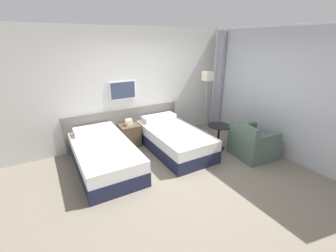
# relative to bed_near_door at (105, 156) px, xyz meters

# --- Properties ---
(ground_plane) EXTENTS (16.00, 16.00, 0.00)m
(ground_plane) POSITION_rel_bed_near_door_xyz_m (1.25, -0.92, -0.26)
(ground_plane) COLOR slate
(wall_headboard) EXTENTS (10.00, 0.10, 2.70)m
(wall_headboard) POSITION_rel_bed_near_door_xyz_m (1.22, 1.04, 1.03)
(wall_headboard) COLOR silver
(wall_headboard) RESTS_ON ground_plane
(wall_window) EXTENTS (0.21, 4.44, 2.70)m
(wall_window) POSITION_rel_bed_near_door_xyz_m (3.55, -1.10, 1.08)
(wall_window) COLOR white
(wall_window) RESTS_ON ground_plane
(bed_near_door) EXTENTS (1.05, 1.98, 0.64)m
(bed_near_door) POSITION_rel_bed_near_door_xyz_m (0.00, 0.00, 0.00)
(bed_near_door) COLOR #1E233D
(bed_near_door) RESTS_ON ground_plane
(bed_near_window) EXTENTS (1.05, 1.98, 0.64)m
(bed_near_window) POSITION_rel_bed_near_door_xyz_m (1.60, 0.00, 0.00)
(bed_near_window) COLOR #1E233D
(bed_near_window) RESTS_ON ground_plane
(nightstand) EXTENTS (0.43, 0.42, 0.67)m
(nightstand) POSITION_rel_bed_near_door_xyz_m (0.80, 0.73, 0.01)
(nightstand) COLOR brown
(nightstand) RESTS_ON ground_plane
(floor_lamp) EXTENTS (0.24, 0.24, 1.66)m
(floor_lamp) POSITION_rel_bed_near_door_xyz_m (2.90, 0.50, 1.10)
(floor_lamp) COLOR #9E9993
(floor_lamp) RESTS_ON ground_plane
(side_table) EXTENTS (0.52, 0.52, 0.58)m
(side_table) POSITION_rel_bed_near_door_xyz_m (2.54, -0.45, 0.15)
(side_table) COLOR black
(side_table) RESTS_ON ground_plane
(armchair) EXTENTS (0.88, 0.89, 0.80)m
(armchair) POSITION_rel_bed_near_door_xyz_m (2.94, -1.11, 0.01)
(armchair) COLOR #4C6056
(armchair) RESTS_ON ground_plane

